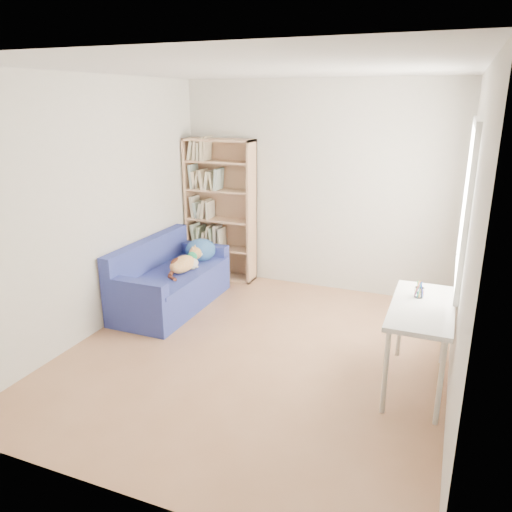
{
  "coord_description": "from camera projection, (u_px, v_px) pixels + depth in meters",
  "views": [
    {
      "loc": [
        1.62,
        -4.03,
        2.37
      ],
      "look_at": [
        -0.17,
        0.41,
        0.85
      ],
      "focal_mm": 35.0,
      "sensor_mm": 36.0,
      "label": 1
    }
  ],
  "objects": [
    {
      "name": "ground",
      "position": [
        256.0,
        353.0,
        4.86
      ],
      "size": [
        4.0,
        4.0,
        0.0
      ],
      "primitive_type": "plane",
      "color": "#986644",
      "rests_on": "ground"
    },
    {
      "name": "room_shell",
      "position": [
        268.0,
        186.0,
        4.36
      ],
      "size": [
        3.54,
        4.04,
        2.62
      ],
      "color": "silver",
      "rests_on": "ground"
    },
    {
      "name": "sofa",
      "position": [
        172.0,
        280.0,
        5.9
      ],
      "size": [
        0.77,
        1.6,
        0.79
      ],
      "rotation": [
        0.0,
        0.0,
        -0.0
      ],
      "color": "navy",
      "rests_on": "ground"
    },
    {
      "name": "bookshelf",
      "position": [
        220.0,
        216.0,
        6.67
      ],
      "size": [
        0.94,
        0.29,
        1.87
      ],
      "color": "tan",
      "rests_on": "ground"
    },
    {
      "name": "desk",
      "position": [
        422.0,
        315.0,
        4.11
      ],
      "size": [
        0.5,
        1.09,
        0.75
      ],
      "color": "silver",
      "rests_on": "ground"
    },
    {
      "name": "pen_cup",
      "position": [
        419.0,
        291.0,
        4.23
      ],
      "size": [
        0.08,
        0.08,
        0.15
      ],
      "color": "white",
      "rests_on": "desk"
    }
  ]
}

